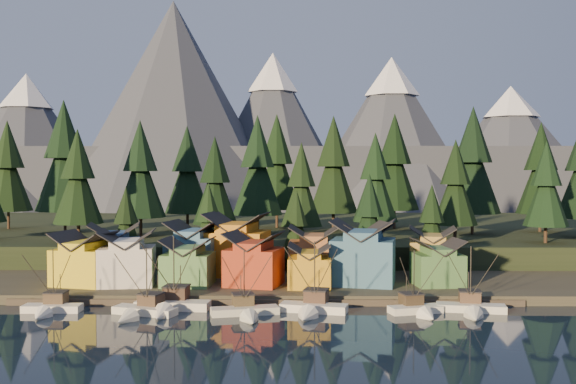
{
  "coord_description": "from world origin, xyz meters",
  "views": [
    {
      "loc": [
        4.67,
        -83.29,
        21.01
      ],
      "look_at": [
        3.44,
        30.0,
        17.05
      ],
      "focal_mm": 40.0,
      "sensor_mm": 36.0,
      "label": 1
    }
  ],
  "objects_px": {
    "boat_1": "(141,302)",
    "boat_2": "(170,296)",
    "boat_4": "(312,299)",
    "house_back_1": "(194,247)",
    "boat_0": "(50,300)",
    "boat_6": "(472,300)",
    "house_back_0": "(114,249)",
    "boat_5": "(418,300)",
    "boat_3": "(246,303)",
    "house_front_0": "(84,257)",
    "house_front_1": "(127,256)"
  },
  "relations": [
    {
      "from": "boat_1",
      "to": "boat_2",
      "type": "distance_m",
      "value": 4.89
    },
    {
      "from": "boat_4",
      "to": "house_back_1",
      "type": "xyz_separation_m",
      "value": [
        -21.08,
        24.06,
        4.59
      ]
    },
    {
      "from": "boat_0",
      "to": "boat_2",
      "type": "relative_size",
      "value": 0.82
    },
    {
      "from": "boat_2",
      "to": "boat_6",
      "type": "distance_m",
      "value": 44.38
    },
    {
      "from": "house_back_0",
      "to": "boat_6",
      "type": "bearing_deg",
      "value": -32.65
    },
    {
      "from": "boat_5",
      "to": "boat_3",
      "type": "bearing_deg",
      "value": 167.84
    },
    {
      "from": "house_back_0",
      "to": "house_back_1",
      "type": "height_order",
      "value": "house_back_1"
    },
    {
      "from": "boat_3",
      "to": "boat_4",
      "type": "height_order",
      "value": "boat_4"
    },
    {
      "from": "boat_3",
      "to": "boat_2",
      "type": "bearing_deg",
      "value": 151.18
    },
    {
      "from": "boat_5",
      "to": "boat_6",
      "type": "relative_size",
      "value": 0.91
    },
    {
      "from": "house_back_1",
      "to": "house_front_0",
      "type": "bearing_deg",
      "value": -142.57
    },
    {
      "from": "boat_0",
      "to": "house_front_0",
      "type": "bearing_deg",
      "value": 89.45
    },
    {
      "from": "boat_4",
      "to": "house_back_0",
      "type": "relative_size",
      "value": 1.1
    },
    {
      "from": "boat_1",
      "to": "house_back_0",
      "type": "height_order",
      "value": "house_back_0"
    },
    {
      "from": "house_front_1",
      "to": "boat_2",
      "type": "bearing_deg",
      "value": -60.64
    },
    {
      "from": "boat_4",
      "to": "house_back_0",
      "type": "distance_m",
      "value": 42.12
    },
    {
      "from": "boat_1",
      "to": "house_back_1",
      "type": "height_order",
      "value": "house_back_1"
    },
    {
      "from": "boat_1",
      "to": "house_front_1",
      "type": "height_order",
      "value": "house_front_1"
    },
    {
      "from": "boat_3",
      "to": "boat_4",
      "type": "distance_m",
      "value": 9.7
    },
    {
      "from": "boat_6",
      "to": "house_front_0",
      "type": "height_order",
      "value": "house_front_0"
    },
    {
      "from": "boat_6",
      "to": "boat_1",
      "type": "bearing_deg",
      "value": -167.4
    },
    {
      "from": "boat_2",
      "to": "house_front_0",
      "type": "height_order",
      "value": "boat_2"
    },
    {
      "from": "boat_4",
      "to": "boat_5",
      "type": "relative_size",
      "value": 1.14
    },
    {
      "from": "boat_5",
      "to": "boat_6",
      "type": "xyz_separation_m",
      "value": [
        7.97,
        0.74,
        -0.1
      ]
    },
    {
      "from": "house_front_0",
      "to": "boat_5",
      "type": "bearing_deg",
      "value": -1.96
    },
    {
      "from": "boat_4",
      "to": "house_front_1",
      "type": "xyz_separation_m",
      "value": [
        -30.9,
        14.57,
        4.17
      ]
    },
    {
      "from": "boat_5",
      "to": "house_back_0",
      "type": "xyz_separation_m",
      "value": [
        -50.69,
        22.87,
        4.58
      ]
    },
    {
      "from": "boat_3",
      "to": "house_back_1",
      "type": "relative_size",
      "value": 1.06
    },
    {
      "from": "boat_0",
      "to": "boat_6",
      "type": "distance_m",
      "value": 61.77
    },
    {
      "from": "boat_0",
      "to": "house_front_1",
      "type": "bearing_deg",
      "value": 62.99
    },
    {
      "from": "house_front_0",
      "to": "house_back_0",
      "type": "relative_size",
      "value": 1.02
    },
    {
      "from": "boat_6",
      "to": "house_back_0",
      "type": "relative_size",
      "value": 1.07
    },
    {
      "from": "boat_2",
      "to": "boat_5",
      "type": "distance_m",
      "value": 36.44
    },
    {
      "from": "boat_4",
      "to": "boat_6",
      "type": "height_order",
      "value": "boat_4"
    },
    {
      "from": "boat_5",
      "to": "house_back_0",
      "type": "height_order",
      "value": "house_back_0"
    },
    {
      "from": "boat_0",
      "to": "house_front_1",
      "type": "xyz_separation_m",
      "value": [
        7.52,
        14.79,
        4.37
      ]
    },
    {
      "from": "house_front_1",
      "to": "house_back_0",
      "type": "distance_m",
      "value": 9.11
    },
    {
      "from": "boat_6",
      "to": "house_front_0",
      "type": "bearing_deg",
      "value": 176.59
    },
    {
      "from": "boat_5",
      "to": "house_back_1",
      "type": "xyz_separation_m",
      "value": [
        -36.46,
        24.4,
        4.75
      ]
    },
    {
      "from": "boat_0",
      "to": "boat_2",
      "type": "distance_m",
      "value": 17.46
    },
    {
      "from": "house_front_0",
      "to": "house_back_1",
      "type": "relative_size",
      "value": 1.03
    },
    {
      "from": "boat_2",
      "to": "boat_4",
      "type": "height_order",
      "value": "boat_2"
    },
    {
      "from": "house_back_0",
      "to": "house_back_1",
      "type": "relative_size",
      "value": 1.01
    },
    {
      "from": "boat_6",
      "to": "house_front_1",
      "type": "distance_m",
      "value": 56.24
    },
    {
      "from": "house_front_0",
      "to": "boat_3",
      "type": "bearing_deg",
      "value": -16.27
    },
    {
      "from": "boat_1",
      "to": "house_front_1",
      "type": "xyz_separation_m",
      "value": [
        -6.24,
        16.51,
        4.37
      ]
    },
    {
      "from": "boat_6",
      "to": "boat_2",
      "type": "bearing_deg",
      "value": -171.38
    },
    {
      "from": "house_front_1",
      "to": "boat_0",
      "type": "bearing_deg",
      "value": -124.29
    },
    {
      "from": "boat_1",
      "to": "boat_6",
      "type": "distance_m",
      "value": 48.06
    },
    {
      "from": "boat_2",
      "to": "house_back_0",
      "type": "bearing_deg",
      "value": 129.26
    }
  ]
}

